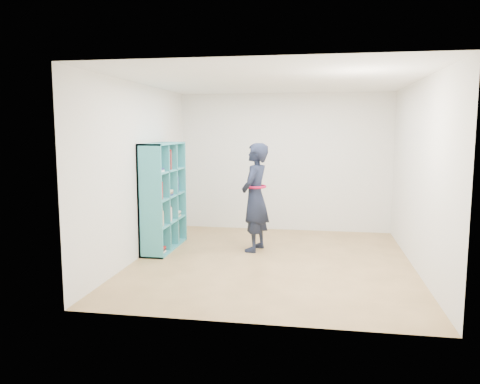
# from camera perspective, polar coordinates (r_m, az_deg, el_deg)

# --- Properties ---
(floor) EXTENTS (4.50, 4.50, 0.00)m
(floor) POSITION_cam_1_polar(r_m,az_deg,el_deg) (6.96, 3.90, -8.44)
(floor) COLOR olive
(floor) RESTS_ON ground
(ceiling) EXTENTS (4.50, 4.50, 0.00)m
(ceiling) POSITION_cam_1_polar(r_m,az_deg,el_deg) (6.72, 4.10, 13.38)
(ceiling) COLOR white
(ceiling) RESTS_ON wall_back
(wall_left) EXTENTS (0.02, 4.50, 2.60)m
(wall_left) POSITION_cam_1_polar(r_m,az_deg,el_deg) (7.19, -12.08, 2.48)
(wall_left) COLOR white
(wall_left) RESTS_ON floor
(wall_right) EXTENTS (0.02, 4.50, 2.60)m
(wall_right) POSITION_cam_1_polar(r_m,az_deg,el_deg) (6.82, 20.98, 1.87)
(wall_right) COLOR white
(wall_right) RESTS_ON floor
(wall_back) EXTENTS (4.00, 0.02, 2.60)m
(wall_back) POSITION_cam_1_polar(r_m,az_deg,el_deg) (8.95, 5.42, 3.60)
(wall_back) COLOR white
(wall_back) RESTS_ON floor
(wall_front) EXTENTS (4.00, 0.02, 2.60)m
(wall_front) POSITION_cam_1_polar(r_m,az_deg,el_deg) (4.50, 1.17, -0.35)
(wall_front) COLOR white
(wall_front) RESTS_ON floor
(bookshelf) EXTENTS (0.38, 1.29, 1.72)m
(bookshelf) POSITION_cam_1_polar(r_m,az_deg,el_deg) (7.62, -9.52, -0.69)
(bookshelf) COLOR teal
(bookshelf) RESTS_ON floor
(person) EXTENTS (0.54, 0.70, 1.72)m
(person) POSITION_cam_1_polar(r_m,az_deg,el_deg) (7.39, 1.85, -0.65)
(person) COLOR black
(person) RESTS_ON floor
(smartphone) EXTENTS (0.02, 0.09, 0.14)m
(smartphone) POSITION_cam_1_polar(r_m,az_deg,el_deg) (7.51, 1.11, 0.35)
(smartphone) COLOR silver
(smartphone) RESTS_ON person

